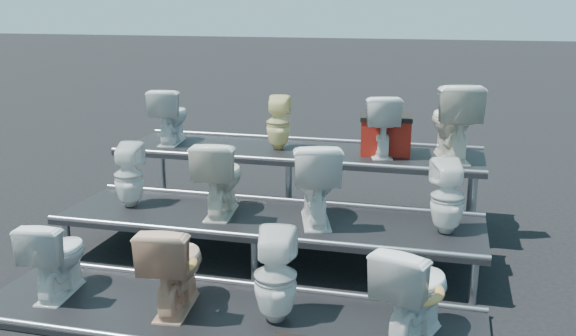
% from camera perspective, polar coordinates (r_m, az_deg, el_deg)
% --- Properties ---
extents(ground, '(80.00, 80.00, 0.00)m').
position_cam_1_polar(ground, '(6.57, -1.72, -8.22)').
color(ground, black).
rests_on(ground, ground).
extents(tier_front, '(4.20, 1.20, 0.06)m').
position_cam_1_polar(tier_front, '(5.44, -5.60, -13.05)').
color(tier_front, black).
rests_on(tier_front, ground).
extents(tier_mid, '(4.20, 1.20, 0.46)m').
position_cam_1_polar(tier_mid, '(6.49, -1.73, -6.34)').
color(tier_mid, black).
rests_on(tier_mid, ground).
extents(tier_back, '(4.20, 1.20, 0.86)m').
position_cam_1_polar(tier_back, '(7.62, 0.96, -1.54)').
color(tier_back, black).
rests_on(tier_back, ground).
extents(toilet_0, '(0.46, 0.73, 0.70)m').
position_cam_1_polar(toilet_0, '(5.95, -19.87, -7.36)').
color(toilet_0, silver).
rests_on(toilet_0, tier_front).
extents(toilet_1, '(0.51, 0.80, 0.77)m').
position_cam_1_polar(toilet_1, '(5.42, -10.08, -8.50)').
color(toilet_1, tan).
rests_on(toilet_1, tier_front).
extents(toilet_2, '(0.38, 0.39, 0.76)m').
position_cam_1_polar(toilet_2, '(5.14, -1.12, -9.60)').
color(toilet_2, silver).
rests_on(toilet_2, tier_front).
extents(toilet_3, '(0.67, 0.86, 0.77)m').
position_cam_1_polar(toilet_3, '(4.99, 11.13, -10.63)').
color(toilet_3, silver).
rests_on(toilet_3, tier_front).
extents(toilet_4, '(0.34, 0.35, 0.67)m').
position_cam_1_polar(toilet_4, '(6.87, -13.97, -0.62)').
color(toilet_4, silver).
rests_on(toilet_4, tier_mid).
extents(toilet_5, '(0.52, 0.80, 0.77)m').
position_cam_1_polar(toilet_5, '(6.45, -6.09, -0.79)').
color(toilet_5, beige).
rests_on(toilet_5, tier_mid).
extents(toilet_6, '(0.66, 0.89, 0.81)m').
position_cam_1_polar(toilet_6, '(6.18, 2.45, -1.23)').
color(toilet_6, silver).
rests_on(toilet_6, tier_mid).
extents(toilet_7, '(0.39, 0.39, 0.69)m').
position_cam_1_polar(toilet_7, '(6.07, 14.00, -2.52)').
color(toilet_7, silver).
rests_on(toilet_7, tier_mid).
extents(toilet_8, '(0.46, 0.71, 0.68)m').
position_cam_1_polar(toilet_8, '(7.96, -10.43, 4.61)').
color(toilet_8, silver).
rests_on(toilet_8, tier_back).
extents(toilet_9, '(0.31, 0.32, 0.63)m').
position_cam_1_polar(toilet_9, '(7.50, -0.87, 4.05)').
color(toilet_9, beige).
rests_on(toilet_9, tier_back).
extents(toilet_10, '(0.55, 0.76, 0.69)m').
position_cam_1_polar(toilet_10, '(7.28, 8.16, 3.83)').
color(toilet_10, silver).
rests_on(toilet_10, tier_back).
extents(toilet_11, '(0.66, 0.92, 0.85)m').
position_cam_1_polar(toilet_11, '(7.23, 14.44, 4.07)').
color(toilet_11, beige).
rests_on(toilet_11, tier_back).
extents(red_crate, '(0.59, 0.49, 0.40)m').
position_cam_1_polar(red_crate, '(7.39, 8.70, 2.80)').
color(red_crate, maroon).
rests_on(red_crate, tier_back).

